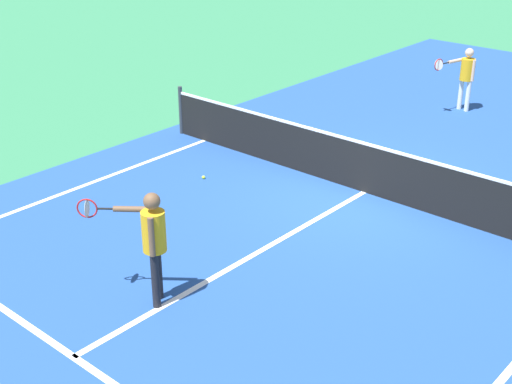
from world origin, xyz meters
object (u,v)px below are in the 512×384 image
object	(u,v)px
player_far	(466,73)
net	(366,167)
player_near	(152,236)
tennis_ball_near_net	(204,177)

from	to	relation	value
player_far	net	bearing A→B (deg)	-81.20
net	player_far	size ratio (longest dim) A/B	6.42
player_near	tennis_ball_near_net	bearing A→B (deg)	126.10
player_near	player_far	size ratio (longest dim) A/B	1.08
net	tennis_ball_near_net	size ratio (longest dim) A/B	147.54
player_far	tennis_ball_near_net	xyz separation A→B (m)	(-1.78, -7.13, -0.90)
net	player_far	world-z (taller)	player_far
player_far	player_near	bearing A→B (deg)	-86.11
player_near	player_far	xyz separation A→B (m)	(-0.72, 10.55, -0.09)
net	player_far	xyz separation A→B (m)	(-0.87, 5.63, 0.44)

